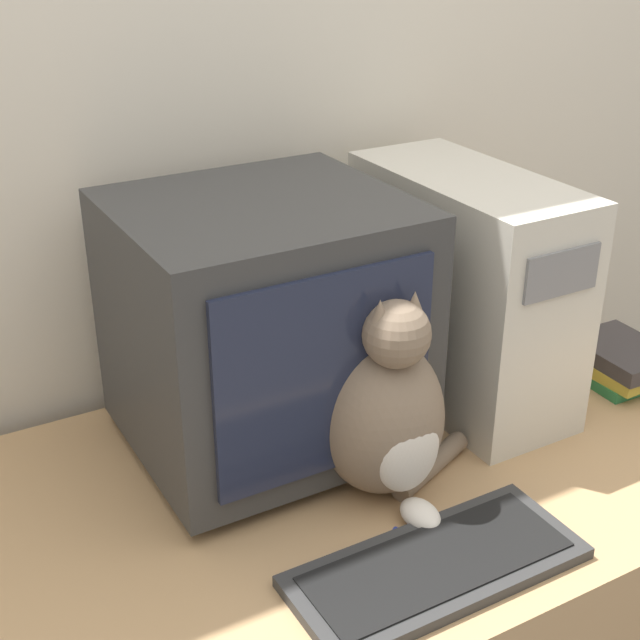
{
  "coord_description": "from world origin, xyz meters",
  "views": [
    {
      "loc": [
        -0.65,
        -0.62,
        1.57
      ],
      "look_at": [
        -0.04,
        0.44,
        0.97
      ],
      "focal_mm": 50.0,
      "sensor_mm": 36.0,
      "label": 1
    }
  ],
  "objects_px": {
    "crt_monitor": "(264,326)",
    "book_stack": "(619,361)",
    "computer_tower": "(463,288)",
    "keyboard": "(437,566)",
    "pen": "(378,555)",
    "cat": "(384,413)"
  },
  "relations": [
    {
      "from": "computer_tower",
      "to": "pen",
      "type": "height_order",
      "value": "computer_tower"
    },
    {
      "from": "crt_monitor",
      "to": "cat",
      "type": "xyz_separation_m",
      "value": [
        0.1,
        -0.2,
        -0.08
      ]
    },
    {
      "from": "crt_monitor",
      "to": "pen",
      "type": "height_order",
      "value": "crt_monitor"
    },
    {
      "from": "cat",
      "to": "book_stack",
      "type": "height_order",
      "value": "cat"
    },
    {
      "from": "cat",
      "to": "pen",
      "type": "bearing_deg",
      "value": -125.0
    },
    {
      "from": "keyboard",
      "to": "cat",
      "type": "bearing_deg",
      "value": 78.27
    },
    {
      "from": "book_stack",
      "to": "computer_tower",
      "type": "bearing_deg",
      "value": 157.71
    },
    {
      "from": "cat",
      "to": "book_stack",
      "type": "bearing_deg",
      "value": 6.62
    },
    {
      "from": "computer_tower",
      "to": "pen",
      "type": "distance_m",
      "value": 0.55
    },
    {
      "from": "computer_tower",
      "to": "crt_monitor",
      "type": "bearing_deg",
      "value": 177.86
    },
    {
      "from": "computer_tower",
      "to": "keyboard",
      "type": "distance_m",
      "value": 0.55
    },
    {
      "from": "keyboard",
      "to": "book_stack",
      "type": "relative_size",
      "value": 2.21
    },
    {
      "from": "keyboard",
      "to": "cat",
      "type": "distance_m",
      "value": 0.24
    },
    {
      "from": "computer_tower",
      "to": "book_stack",
      "type": "distance_m",
      "value": 0.37
    },
    {
      "from": "crt_monitor",
      "to": "book_stack",
      "type": "relative_size",
      "value": 2.3
    },
    {
      "from": "computer_tower",
      "to": "book_stack",
      "type": "relative_size",
      "value": 2.45
    },
    {
      "from": "cat",
      "to": "pen",
      "type": "distance_m",
      "value": 0.21
    },
    {
      "from": "cat",
      "to": "pen",
      "type": "relative_size",
      "value": 3.0
    },
    {
      "from": "book_stack",
      "to": "cat",
      "type": "bearing_deg",
      "value": -173.57
    },
    {
      "from": "crt_monitor",
      "to": "keyboard",
      "type": "height_order",
      "value": "crt_monitor"
    },
    {
      "from": "computer_tower",
      "to": "keyboard",
      "type": "xyz_separation_m",
      "value": [
        -0.33,
        -0.39,
        -0.2
      ]
    },
    {
      "from": "keyboard",
      "to": "pen",
      "type": "height_order",
      "value": "keyboard"
    }
  ]
}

